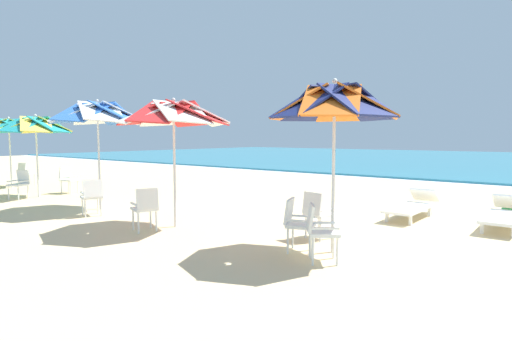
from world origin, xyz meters
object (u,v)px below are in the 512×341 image
object	(u,v)px
beach_umbrella_1	(174,115)
plastic_chair_4	(92,195)
plastic_chair_1	(317,212)
beach_umbrella_2	(98,114)
plastic_chair_6	(20,183)
beach_umbrella_0	(334,104)
plastic_chair_2	(319,229)
sun_lounger_1	(412,206)
plastic_chair_5	(68,178)
plastic_chair_3	(145,206)
sun_lounger_0	(504,214)
beach_umbrella_4	(9,126)
plastic_chair_0	(297,221)
plastic_chair_7	(25,172)
beach_umbrella_3	(36,126)
beach_ball	(510,211)

from	to	relation	value
beach_umbrella_1	plastic_chair_4	size ratio (longest dim) A/B	3.05
plastic_chair_1	beach_umbrella_2	bearing A→B (deg)	-172.71
plastic_chair_6	plastic_chair_1	bearing A→B (deg)	8.04
beach_umbrella_0	plastic_chair_1	xyz separation A→B (m)	(-0.63, 0.60, -1.87)
plastic_chair_2	sun_lounger_1	bearing A→B (deg)	89.94
beach_umbrella_0	beach_umbrella_2	bearing A→B (deg)	-178.63
plastic_chair_4	plastic_chair_5	bearing A→B (deg)	159.40
beach_umbrella_0	plastic_chair_4	distance (m)	6.20
beach_umbrella_1	plastic_chair_3	distance (m)	1.92
beach_umbrella_1	sun_lounger_0	size ratio (longest dim) A/B	1.23
beach_umbrella_4	sun_lounger_1	size ratio (longest dim) A/B	1.19
plastic_chair_0	plastic_chair_7	distance (m)	13.15
beach_umbrella_3	beach_umbrella_1	bearing A→B (deg)	-1.41
sun_lounger_1	plastic_chair_4	bearing A→B (deg)	-143.18
plastic_chair_1	sun_lounger_1	xyz separation A→B (m)	(0.72, 3.08, -0.22)
plastic_chair_2	beach_umbrella_1	xyz separation A→B (m)	(-3.52, 0.26, 1.81)
beach_umbrella_0	beach_ball	xyz separation A→B (m)	(1.86, 4.99, -2.19)
beach_ball	plastic_chair_3	bearing A→B (deg)	-132.25
plastic_chair_1	beach_ball	distance (m)	5.06
beach_umbrella_4	plastic_chair_6	bearing A→B (deg)	-17.25
plastic_chair_3	plastic_chair_6	xyz separation A→B (m)	(-6.39, 0.26, 0.00)
beach_umbrella_0	plastic_chair_5	world-z (taller)	beach_umbrella_0
plastic_chair_4	plastic_chair_7	xyz separation A→B (m)	(-7.69, 1.70, 0.00)
plastic_chair_0	sun_lounger_1	world-z (taller)	plastic_chair_0
beach_umbrella_0	plastic_chair_0	world-z (taller)	beach_umbrella_0
plastic_chair_3	sun_lounger_0	xyz separation A→B (m)	(5.46, 4.74, -0.22)
plastic_chair_4	sun_lounger_1	bearing A→B (deg)	36.82
plastic_chair_0	plastic_chair_7	xyz separation A→B (m)	(-13.09, 1.26, 0.00)
beach_umbrella_0	plastic_chair_2	xyz separation A→B (m)	(0.09, -0.59, -1.87)
beach_umbrella_3	sun_lounger_1	bearing A→B (deg)	20.88
beach_umbrella_0	plastic_chair_0	distance (m)	1.95
plastic_chair_1	plastic_chair_6	world-z (taller)	same
plastic_chair_6	beach_ball	distance (m)	13.13
plastic_chair_3	plastic_chair_2	bearing A→B (deg)	6.04
plastic_chair_6	beach_umbrella_4	size ratio (longest dim) A/B	0.34
plastic_chair_6	sun_lounger_0	distance (m)	12.68
plastic_chair_2	beach_umbrella_2	xyz separation A→B (m)	(-6.64, 0.43, 1.93)
beach_umbrella_0	sun_lounger_0	bearing A→B (deg)	63.26
plastic_chair_0	plastic_chair_2	bearing A→B (deg)	-24.98
beach_umbrella_0	beach_umbrella_3	distance (m)	10.00
plastic_chair_2	beach_ball	distance (m)	5.87
sun_lounger_0	beach_umbrella_3	bearing A→B (deg)	-161.67
plastic_chair_4	beach_ball	size ratio (longest dim) A/B	2.53
plastic_chair_5	sun_lounger_1	distance (m)	10.61
sun_lounger_1	plastic_chair_0	bearing A→B (deg)	-97.90
plastic_chair_1	beach_umbrella_4	size ratio (longest dim) A/B	0.34
beach_umbrella_1	plastic_chair_7	bearing A→B (deg)	172.92
plastic_chair_1	beach_umbrella_3	size ratio (longest dim) A/B	0.34
plastic_chair_2	plastic_chair_5	distance (m)	10.31
beach_ball	beach_umbrella_0	bearing A→B (deg)	-110.42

